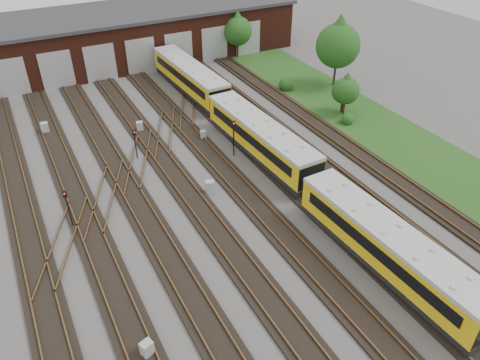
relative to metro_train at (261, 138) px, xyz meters
name	(u,v)px	position (x,y,z in m)	size (l,w,h in m)	color
ground	(257,242)	(-6.00, -9.87, -1.88)	(120.00, 120.00, 0.00)	#4A4745
track_network	(251,237)	(-6.17, -9.28, -1.77)	(30.40, 70.00, 0.33)	black
maintenance_shed	(103,38)	(-6.01, 30.11, 1.33)	(51.00, 12.50, 6.35)	#491D12
grass_verge	(371,124)	(13.00, 0.13, -1.85)	(8.00, 55.00, 0.05)	#224E1A
metro_train	(261,138)	(0.00, 0.00, 0.00)	(3.19, 46.70, 3.02)	black
signal_mast_0	(67,205)	(-17.00, -2.19, 0.18)	(0.28, 0.26, 3.22)	black
signal_mast_1	(135,140)	(-9.90, 4.90, -0.05)	(0.27, 0.26, 2.81)	black
signal_mast_2	(233,131)	(-1.30, 2.83, -0.30)	(0.24, 0.23, 2.44)	black
signal_mast_3	(234,134)	(-2.03, 1.26, 0.34)	(0.32, 0.30, 3.45)	black
relay_cabinet_0	(147,349)	(-15.67, -14.99, -1.35)	(0.63, 0.53, 1.05)	#AFB1B4
relay_cabinet_1	(45,128)	(-16.36, 13.62, -1.31)	(0.68, 0.56, 1.13)	#AFB1B4
relay_cabinet_2	(210,187)	(-6.39, -3.00, -1.32)	(0.67, 0.56, 1.12)	#AFB1B4
relay_cabinet_3	(140,127)	(-8.07, 9.66, -1.37)	(0.61, 0.51, 1.01)	#AFB1B4
relay_cabinet_4	(203,135)	(-3.23, 5.30, -1.43)	(0.53, 0.44, 0.89)	#AFB1B4
tree_0	(238,27)	(10.24, 23.81, 2.13)	(3.76, 3.76, 6.23)	black
tree_1	(346,88)	(11.98, 3.30, 1.06)	(2.76, 2.76, 4.58)	black
tree_2	(339,40)	(15.80, 9.95, 3.49)	(5.04, 5.04, 8.35)	black
tree_3	(344,88)	(12.07, 3.73, 0.82)	(2.54, 2.54, 4.21)	black
bush_0	(348,118)	(10.98, 1.40, -1.24)	(1.28, 1.28, 1.28)	#1D4D16
bush_1	(286,83)	(10.10, 11.53, -1.07)	(1.62, 1.62, 1.62)	#1D4D16
bush_2	(264,45)	(15.04, 24.79, -1.25)	(1.26, 1.26, 1.26)	#1D4D16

